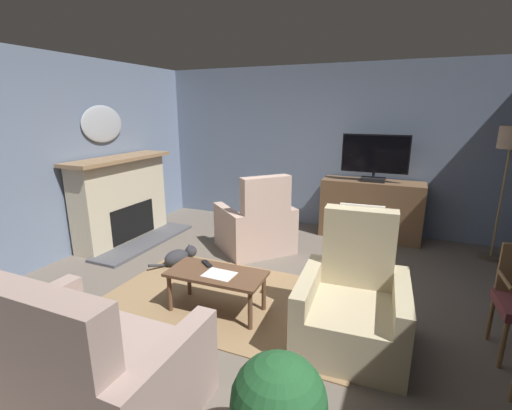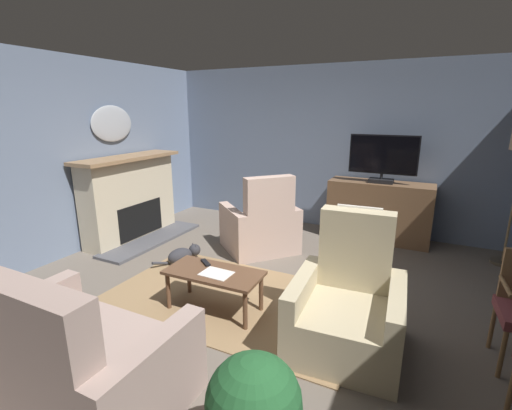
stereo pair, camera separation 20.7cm
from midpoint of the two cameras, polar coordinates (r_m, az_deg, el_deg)
ground_plane at (r=3.95m, az=0.97°, el=-15.45°), size 6.33×6.32×0.04m
wall_back at (r=6.19m, az=12.82°, el=8.74°), size 6.33×0.10×2.68m
wall_left at (r=5.38m, az=-28.45°, el=6.40°), size 0.10×6.32×2.68m
rug_central at (r=4.00m, az=-2.13°, el=-14.63°), size 2.68×1.61×0.01m
fireplace at (r=5.86m, az=-18.31°, el=0.78°), size 0.86×1.80×1.30m
wall_mirror_oval at (r=5.88m, az=-21.01°, el=11.99°), size 0.06×0.76×0.54m
tv_cabinet at (r=5.87m, az=19.88°, el=-1.16°), size 1.52×0.53×0.91m
television at (r=5.65m, az=20.59°, el=7.07°), size 0.97×0.20×0.71m
coffee_table at (r=3.64m, az=-5.08°, el=-11.28°), size 0.98×0.49×0.43m
tv_remote at (r=3.79m, az=-6.47°, el=-9.12°), size 0.17×0.14×0.02m
folded_newspaper at (r=3.56m, az=-4.64°, el=-10.84°), size 0.30×0.23×0.01m
sofa_floral at (r=2.87m, az=-24.99°, el=-21.52°), size 1.43×0.91×1.05m
armchair_near_window at (r=5.12m, az=1.91°, el=-3.56°), size 1.28×1.28×1.13m
armchair_beside_cabinet at (r=3.28m, az=16.16°, el=-15.68°), size 0.94×0.96×1.16m
cat at (r=4.87m, az=-10.36°, el=-7.82°), size 0.38×0.61×0.23m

